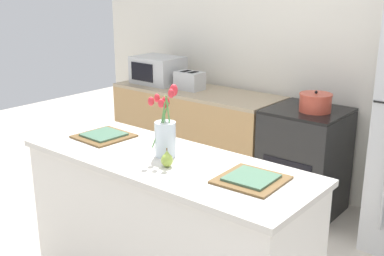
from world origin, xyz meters
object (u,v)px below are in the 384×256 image
at_px(cooking_pot, 315,103).
at_px(microwave, 158,70).
at_px(plate_setting_right, 251,179).
at_px(toaster, 190,81).
at_px(pear_figurine, 167,159).
at_px(flower_vase, 165,133).
at_px(stove_range, 304,161).
at_px(plate_setting_left, 104,136).

distance_m(cooking_pot, microwave, 1.72).
distance_m(plate_setting_right, toaster, 2.28).
relative_size(pear_figurine, plate_setting_right, 0.32).
height_order(flower_vase, plate_setting_right, flower_vase).
xyz_separation_m(stove_range, toaster, (-1.22, -0.02, 0.53)).
height_order(plate_setting_right, cooking_pot, cooking_pot).
relative_size(flower_vase, pear_figurine, 3.88).
distance_m(plate_setting_right, cooking_pot, 1.59).
relative_size(flower_vase, microwave, 0.86).
xyz_separation_m(stove_range, plate_setting_left, (-0.66, -1.56, 0.48)).
height_order(pear_figurine, microwave, microwave).
bearing_deg(flower_vase, plate_setting_left, 179.82).
bearing_deg(pear_figurine, cooking_pot, 87.72).
height_order(flower_vase, microwave, flower_vase).
relative_size(plate_setting_left, microwave, 0.69).
xyz_separation_m(flower_vase, cooking_pot, (0.19, 1.54, -0.09)).
height_order(flower_vase, cooking_pot, flower_vase).
distance_m(pear_figurine, plate_setting_left, 0.68).
height_order(stove_range, microwave, microwave).
xyz_separation_m(stove_range, microwave, (-1.65, -0.00, 0.58)).
xyz_separation_m(toaster, cooking_pot, (1.29, 0.00, -0.01)).
bearing_deg(plate_setting_right, pear_figurine, -164.73).
distance_m(pear_figurine, toaster, 2.06).
height_order(plate_setting_right, microwave, microwave).
xyz_separation_m(pear_figurine, cooking_pot, (0.07, 1.67, 0.01)).
bearing_deg(cooking_pot, plate_setting_left, -115.42).
bearing_deg(plate_setting_right, microwave, 143.56).
bearing_deg(plate_setting_right, stove_range, 106.48).
xyz_separation_m(stove_range, plate_setting_right, (0.46, -1.56, 0.48)).
bearing_deg(microwave, pear_figurine, -45.52).
relative_size(stove_range, cooking_pot, 3.46).
xyz_separation_m(plate_setting_left, microwave, (-0.99, 1.56, 0.10)).
height_order(stove_range, plate_setting_left, plate_setting_left).
bearing_deg(plate_setting_left, plate_setting_right, 0.00).
relative_size(stove_range, flower_vase, 2.15).
relative_size(plate_setting_left, plate_setting_right, 1.00).
xyz_separation_m(pear_figurine, microwave, (-1.66, 1.69, 0.07)).
bearing_deg(plate_setting_left, flower_vase, -0.18).
bearing_deg(plate_setting_right, flower_vase, -179.83).
bearing_deg(pear_figurine, toaster, 126.30).
distance_m(stove_range, toaster, 1.33).
relative_size(toaster, microwave, 0.58).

